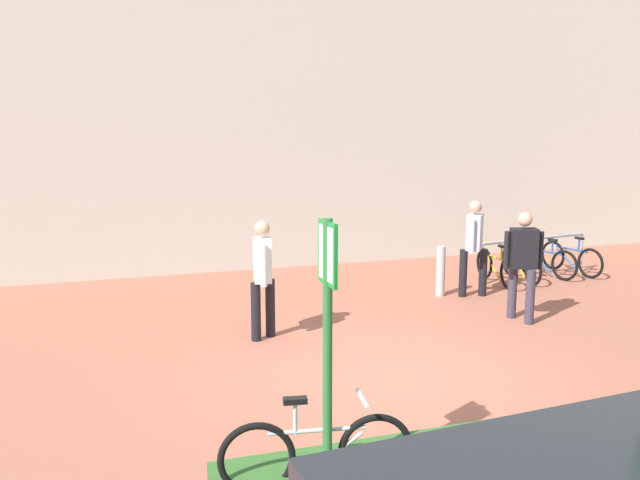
{
  "coord_description": "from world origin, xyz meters",
  "views": [
    {
      "loc": [
        -3.35,
        -7.12,
        3.14
      ],
      "look_at": [
        -0.36,
        2.13,
        1.39
      ],
      "focal_mm": 38.17,
      "sensor_mm": 36.0,
      "label": 1
    }
  ],
  "objects_px": {
    "bike_at_sign": "(317,453)",
    "person_shirt_white": "(474,242)",
    "bollard_steel": "(441,271)",
    "person_suited_navy": "(523,260)",
    "parking_sign_post": "(328,318)",
    "bike_rack_cluster": "(534,261)",
    "person_shirt_blue": "(263,272)"
  },
  "relations": [
    {
      "from": "parking_sign_post",
      "to": "person_shirt_white",
      "type": "distance_m",
      "value": 7.06
    },
    {
      "from": "bike_rack_cluster",
      "to": "person_shirt_blue",
      "type": "relative_size",
      "value": 1.53
    },
    {
      "from": "bike_rack_cluster",
      "to": "bollard_steel",
      "type": "distance_m",
      "value": 2.49
    },
    {
      "from": "bike_at_sign",
      "to": "person_shirt_white",
      "type": "distance_m",
      "value": 7.05
    },
    {
      "from": "person_suited_navy",
      "to": "bike_rack_cluster",
      "type": "bearing_deg",
      "value": 51.23
    },
    {
      "from": "person_shirt_white",
      "to": "bike_at_sign",
      "type": "bearing_deg",
      "value": -131.02
    },
    {
      "from": "bike_at_sign",
      "to": "person_shirt_blue",
      "type": "xyz_separation_m",
      "value": [
        0.51,
        4.14,
        0.63
      ]
    },
    {
      "from": "bike_at_sign",
      "to": "bollard_steel",
      "type": "bearing_deg",
      "value": 53.5
    },
    {
      "from": "bike_at_sign",
      "to": "parking_sign_post",
      "type": "bearing_deg",
      "value": -49.72
    },
    {
      "from": "bike_at_sign",
      "to": "person_shirt_white",
      "type": "bearing_deg",
      "value": 48.98
    },
    {
      "from": "parking_sign_post",
      "to": "bike_at_sign",
      "type": "xyz_separation_m",
      "value": [
        -0.06,
        0.08,
        -1.2
      ]
    },
    {
      "from": "bollard_steel",
      "to": "person_suited_navy",
      "type": "relative_size",
      "value": 0.52
    },
    {
      "from": "bollard_steel",
      "to": "person_shirt_white",
      "type": "relative_size",
      "value": 0.52
    },
    {
      "from": "person_shirt_blue",
      "to": "person_shirt_white",
      "type": "relative_size",
      "value": 1.0
    },
    {
      "from": "bike_at_sign",
      "to": "person_shirt_white",
      "type": "relative_size",
      "value": 0.97
    },
    {
      "from": "parking_sign_post",
      "to": "person_shirt_blue",
      "type": "xyz_separation_m",
      "value": [
        0.44,
        4.21,
        -0.56
      ]
    },
    {
      "from": "bike_at_sign",
      "to": "bollard_steel",
      "type": "distance_m",
      "value": 6.84
    },
    {
      "from": "parking_sign_post",
      "to": "bollard_steel",
      "type": "xyz_separation_m",
      "value": [
        4.01,
        5.58,
        -1.1
      ]
    },
    {
      "from": "person_shirt_blue",
      "to": "parking_sign_post",
      "type": "bearing_deg",
      "value": -95.98
    },
    {
      "from": "bike_rack_cluster",
      "to": "person_shirt_white",
      "type": "distance_m",
      "value": 2.14
    },
    {
      "from": "person_shirt_blue",
      "to": "person_suited_navy",
      "type": "relative_size",
      "value": 1.0
    },
    {
      "from": "bike_at_sign",
      "to": "person_shirt_white",
      "type": "xyz_separation_m",
      "value": [
        4.61,
        5.3,
        0.63
      ]
    },
    {
      "from": "person_suited_navy",
      "to": "person_shirt_white",
      "type": "height_order",
      "value": "same"
    },
    {
      "from": "person_suited_navy",
      "to": "person_shirt_white",
      "type": "relative_size",
      "value": 1.0
    },
    {
      "from": "person_suited_navy",
      "to": "person_shirt_blue",
      "type": "bearing_deg",
      "value": 174.32
    },
    {
      "from": "parking_sign_post",
      "to": "bike_rack_cluster",
      "type": "xyz_separation_m",
      "value": [
        6.41,
        6.22,
        -1.2
      ]
    },
    {
      "from": "person_shirt_blue",
      "to": "person_shirt_white",
      "type": "xyz_separation_m",
      "value": [
        4.1,
        1.16,
        0.0
      ]
    },
    {
      "from": "bollard_steel",
      "to": "person_suited_navy",
      "type": "xyz_separation_m",
      "value": [
        0.47,
        -1.76,
        0.53
      ]
    },
    {
      "from": "parking_sign_post",
      "to": "bike_rack_cluster",
      "type": "relative_size",
      "value": 0.9
    },
    {
      "from": "parking_sign_post",
      "to": "bike_rack_cluster",
      "type": "distance_m",
      "value": 9.01
    },
    {
      "from": "person_shirt_blue",
      "to": "person_suited_navy",
      "type": "height_order",
      "value": "same"
    },
    {
      "from": "parking_sign_post",
      "to": "bike_rack_cluster",
      "type": "bearing_deg",
      "value": 44.13
    }
  ]
}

